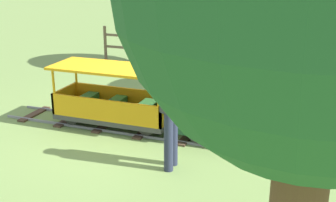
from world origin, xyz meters
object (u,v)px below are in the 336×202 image
Objects in this scene: locomotive at (220,111)px; passenger_car at (114,102)px; conductor_person at (171,99)px; park_bench at (232,66)px.

passenger_car is (0.00, -1.75, -0.06)m from locomotive.
locomotive is 0.89× the size of conductor_person.
park_bench is (-3.06, 1.27, -0.01)m from passenger_car.
park_bench is (-4.12, -0.09, -0.54)m from conductor_person.
conductor_person is at bearing 1.21° from park_bench.
locomotive is at bearing 159.43° from conductor_person.
park_bench is at bearing -171.04° from locomotive.
locomotive is 1.75m from passenger_car.
passenger_car reaches higher than park_bench.
passenger_car is 1.54× the size of park_bench.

